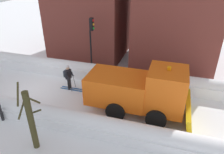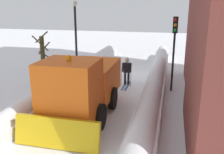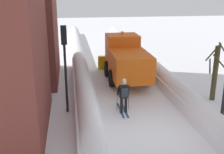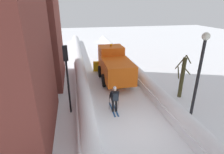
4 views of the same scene
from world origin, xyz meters
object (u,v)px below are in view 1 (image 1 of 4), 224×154
object	(u,v)px
plow_truck	(140,90)
bare_tree_near	(31,119)
skier	(68,76)
traffic_light_pole	(92,36)

from	to	relation	value
plow_truck	bare_tree_near	xyz separation A→B (m)	(4.14, -4.15, 0.16)
skier	traffic_light_pole	bearing A→B (deg)	166.88
skier	bare_tree_near	xyz separation A→B (m)	(5.26, 0.95, 0.63)
traffic_light_pole	bare_tree_near	xyz separation A→B (m)	(8.06, 0.30, -1.41)
bare_tree_near	traffic_light_pole	bearing A→B (deg)	-177.87
plow_truck	skier	distance (m)	5.24
traffic_light_pole	bare_tree_near	distance (m)	8.18
plow_truck	skier	xyz separation A→B (m)	(-1.13, -5.10, -0.48)
plow_truck	traffic_light_pole	bearing A→B (deg)	-131.39
skier	plow_truck	bearing A→B (deg)	77.53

